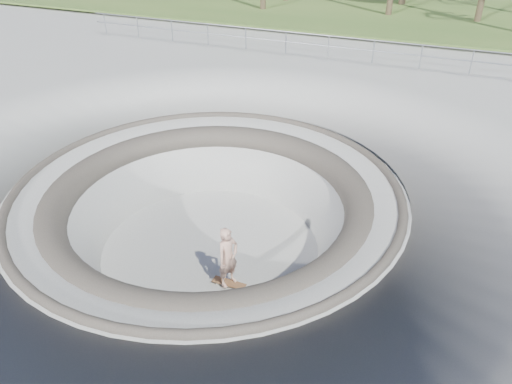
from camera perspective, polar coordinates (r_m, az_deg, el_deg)
ground at (r=13.14m, az=-5.57°, el=0.36°), size 180.00×180.00×0.00m
skate_bowl at (r=14.17m, az=-5.19°, el=-5.98°), size 14.00×14.00×4.10m
distant_hills at (r=68.49m, az=21.30°, el=17.89°), size 103.20×45.00×28.60m
safety_railing at (r=23.36m, az=8.27°, el=16.12°), size 25.00×0.06×1.03m
skateboard at (r=12.89m, az=-3.10°, el=-10.36°), size 0.88×0.26×0.09m
skater at (r=12.34m, az=-3.21°, el=-7.43°), size 0.59×0.71×1.66m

